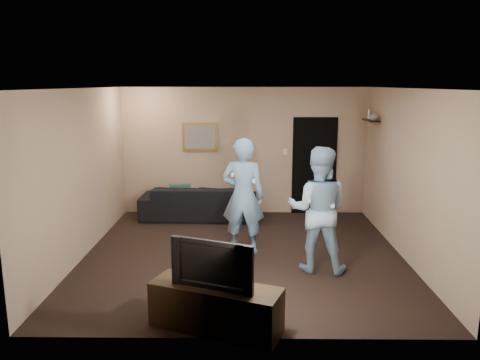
{
  "coord_description": "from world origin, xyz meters",
  "views": [
    {
      "loc": [
        0.04,
        -7.04,
        2.67
      ],
      "look_at": [
        -0.05,
        0.3,
        1.15
      ],
      "focal_mm": 35.0,
      "sensor_mm": 36.0,
      "label": 1
    }
  ],
  "objects_px": {
    "wii_player_left": "(243,196)",
    "television": "(215,262)",
    "tv_console": "(216,308)",
    "wii_player_right": "(318,210)",
    "sofa": "(199,202)"
  },
  "relations": [
    {
      "from": "tv_console",
      "to": "wii_player_left",
      "type": "relative_size",
      "value": 0.78
    },
    {
      "from": "wii_player_left",
      "to": "sofa",
      "type": "bearing_deg",
      "value": 114.62
    },
    {
      "from": "television",
      "to": "wii_player_left",
      "type": "bearing_deg",
      "value": 104.24
    },
    {
      "from": "television",
      "to": "wii_player_right",
      "type": "bearing_deg",
      "value": 72.51
    },
    {
      "from": "sofa",
      "to": "wii_player_left",
      "type": "relative_size",
      "value": 1.24
    },
    {
      "from": "television",
      "to": "wii_player_right",
      "type": "relative_size",
      "value": 0.52
    },
    {
      "from": "tv_console",
      "to": "wii_player_left",
      "type": "bearing_deg",
      "value": 104.24
    },
    {
      "from": "tv_console",
      "to": "wii_player_left",
      "type": "xyz_separation_m",
      "value": [
        0.29,
        2.4,
        0.68
      ]
    },
    {
      "from": "wii_player_left",
      "to": "television",
      "type": "bearing_deg",
      "value": -96.81
    },
    {
      "from": "television",
      "to": "wii_player_left",
      "type": "relative_size",
      "value": 0.51
    },
    {
      "from": "tv_console",
      "to": "television",
      "type": "bearing_deg",
      "value": 21.05
    },
    {
      "from": "tv_console",
      "to": "wii_player_right",
      "type": "bearing_deg",
      "value": 72.51
    },
    {
      "from": "tv_console",
      "to": "television",
      "type": "height_order",
      "value": "television"
    },
    {
      "from": "television",
      "to": "wii_player_right",
      "type": "height_order",
      "value": "wii_player_right"
    },
    {
      "from": "tv_console",
      "to": "wii_player_left",
      "type": "height_order",
      "value": "wii_player_left"
    }
  ]
}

